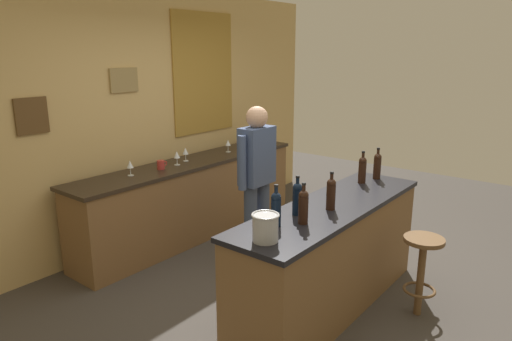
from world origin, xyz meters
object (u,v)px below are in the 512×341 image
at_px(wine_bottle_c, 297,197).
at_px(wine_glass_b, 177,155).
at_px(ice_bucket, 265,227).
at_px(wine_glass_d, 228,143).
at_px(wine_bottle_a, 276,208).
at_px(coffee_mug, 161,165).
at_px(wine_glass_e, 260,136).
at_px(wine_bottle_f, 377,165).
at_px(wine_glass_c, 185,152).
at_px(bartender, 257,176).
at_px(wine_glass_a, 130,165).
at_px(wine_bottle_e, 362,169).
at_px(wine_bottle_b, 303,205).
at_px(wine_bottle_d, 331,193).
at_px(bar_stool, 422,263).

height_order(wine_bottle_c, wine_glass_b, wine_bottle_c).
relative_size(ice_bucket, wine_glass_d, 1.21).
bearing_deg(wine_bottle_a, coffee_mug, 72.85).
height_order(wine_glass_e, coffee_mug, wine_glass_e).
height_order(wine_bottle_a, wine_bottle_f, same).
xyz_separation_m(wine_glass_c, wine_glass_e, (1.32, -0.04, 0.00)).
distance_m(wine_bottle_f, wine_glass_e, 2.14).
bearing_deg(bartender, wine_glass_b, 94.53).
distance_m(bartender, wine_glass_e, 1.79).
distance_m(bartender, wine_bottle_a, 1.29).
height_order(wine_glass_a, coffee_mug, wine_glass_a).
relative_size(wine_glass_a, wine_glass_b, 1.00).
bearing_deg(wine_bottle_c, ice_bucket, -168.03).
bearing_deg(wine_bottle_e, wine_bottle_f, -11.97).
height_order(bartender, ice_bucket, bartender).
bearing_deg(wine_bottle_f, wine_bottle_b, -176.42).
bearing_deg(wine_glass_e, wine_bottle_b, -136.00).
relative_size(wine_bottle_c, coffee_mug, 2.45).
distance_m(wine_bottle_e, wine_glass_b, 2.02).
distance_m(wine_bottle_a, wine_glass_a, 2.01).
distance_m(wine_glass_a, coffee_mug, 0.37).
xyz_separation_m(bartender, wine_bottle_f, (0.70, -0.93, 0.12)).
xyz_separation_m(wine_bottle_c, wine_glass_e, (2.05, 1.97, -0.05)).
height_order(wine_bottle_c, wine_glass_c, wine_bottle_c).
xyz_separation_m(wine_bottle_d, wine_glass_c, (0.47, 2.15, -0.05)).
relative_size(wine_glass_e, coffee_mug, 1.24).
height_order(wine_bottle_b, wine_bottle_d, same).
bearing_deg(wine_glass_e, wine_bottle_d, -130.33).
bearing_deg(ice_bucket, wine_bottle_b, -2.78).
bearing_deg(wine_bottle_f, wine_bottle_e, 168.03).
relative_size(bartender, wine_bottle_e, 5.29).
bearing_deg(bartender, wine_bottle_a, -135.60).
distance_m(wine_bottle_b, wine_bottle_f, 1.46).
height_order(wine_bottle_f, wine_glass_d, wine_bottle_f).
xyz_separation_m(bar_stool, wine_bottle_e, (0.37, 0.74, 0.60)).
bearing_deg(bartender, wine_glass_a, 121.71).
height_order(wine_bottle_f, wine_glass_a, wine_bottle_f).
relative_size(bartender, wine_bottle_f, 5.29).
height_order(wine_glass_b, wine_glass_e, same).
height_order(wine_bottle_b, wine_glass_d, wine_bottle_b).
xyz_separation_m(wine_bottle_f, wine_glass_e, (0.73, 2.01, -0.05)).
height_order(wine_bottle_a, wine_glass_d, wine_bottle_a).
relative_size(wine_bottle_b, wine_glass_d, 1.97).
distance_m(wine_bottle_e, coffee_mug, 2.09).
bearing_deg(wine_bottle_b, wine_glass_a, 87.86).
bearing_deg(coffee_mug, wine_bottle_a, -107.15).
distance_m(wine_bottle_e, ice_bucket, 1.65).
distance_m(wine_bottle_c, wine_glass_b, 2.02).
bearing_deg(wine_glass_e, wine_bottle_c, -136.20).
bearing_deg(coffee_mug, wine_bottle_b, -101.99).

